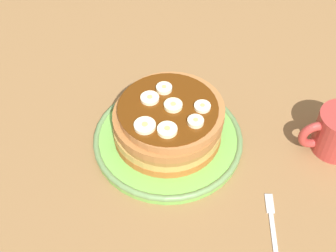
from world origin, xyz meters
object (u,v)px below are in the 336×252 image
object	(u,v)px
banana_slice_0	(173,104)
banana_slice_2	(150,98)
banana_slice_1	(165,88)
plate	(168,139)
banana_slice_3	(145,126)
banana_slice_6	(202,107)
fork	(272,225)
pancake_stack	(169,122)
banana_slice_5	(167,130)
banana_slice_4	(196,122)

from	to	relation	value
banana_slice_0	banana_slice_2	xyz separation A→B (cm)	(3.53, -1.91, -0.04)
banana_slice_0	banana_slice_1	bearing A→B (deg)	-80.12
plate	banana_slice_3	bearing A→B (deg)	40.55
banana_slice_0	banana_slice_6	size ratio (longest dim) A/B	1.12
plate	banana_slice_3	distance (cm)	9.99
plate	banana_slice_6	world-z (taller)	banana_slice_6
banana_slice_1	fork	bearing A→B (deg)	119.43
pancake_stack	fork	size ratio (longest dim) A/B	1.49
banana_slice_5	banana_slice_6	size ratio (longest dim) A/B	1.17
banana_slice_2	banana_slice_4	bearing A→B (deg)	135.52
pancake_stack	fork	bearing A→B (deg)	124.19
plate	banana_slice_0	xyz separation A→B (cm)	(-0.85, -0.37, 8.28)
plate	banana_slice_0	world-z (taller)	banana_slice_0
banana_slice_2	banana_slice_5	distance (cm)	7.55
pancake_stack	banana_slice_3	size ratio (longest dim) A/B	5.58
banana_slice_1	banana_slice_3	xyz separation A→B (cm)	(4.44, 7.81, -0.04)
banana_slice_5	banana_slice_4	bearing A→B (deg)	-167.68
plate	banana_slice_4	xyz separation A→B (cm)	(-3.76, 4.05, 8.31)
banana_slice_4	plate	bearing A→B (deg)	-47.12
plate	banana_slice_2	size ratio (longest dim) A/B	8.42
banana_slice_0	banana_slice_5	distance (cm)	5.72
banana_slice_2	banana_slice_4	distance (cm)	9.02
banana_slice_0	banana_slice_3	distance (cm)	6.49
banana_slice_1	banana_slice_5	bearing A→B (deg)	83.08
banana_slice_4	banana_slice_6	size ratio (longest dim) A/B	0.97
banana_slice_6	banana_slice_2	bearing A→B (deg)	-21.67
banana_slice_3	fork	world-z (taller)	banana_slice_3
banana_slice_0	banana_slice_5	world-z (taller)	same
banana_slice_0	fork	size ratio (longest dim) A/B	0.23
banana_slice_6	fork	world-z (taller)	banana_slice_6
banana_slice_1	fork	size ratio (longest dim) A/B	0.21
pancake_stack	banana_slice_4	world-z (taller)	banana_slice_4
banana_slice_5	banana_slice_6	distance (cm)	7.62
banana_slice_5	banana_slice_0	bearing A→B (deg)	-108.16
plate	fork	bearing A→B (deg)	124.94
plate	fork	world-z (taller)	plate
pancake_stack	banana_slice_6	world-z (taller)	banana_slice_6
banana_slice_2	banana_slice_6	xyz separation A→B (cm)	(-8.18, 3.25, 0.00)
banana_slice_0	fork	distance (cm)	24.61
banana_slice_4	banana_slice_5	distance (cm)	4.80
pancake_stack	banana_slice_2	size ratio (longest dim) A/B	6.22
pancake_stack	banana_slice_0	distance (cm)	4.14
fork	banana_slice_0	bearing A→B (deg)	-57.33
banana_slice_2	banana_slice_5	xyz separation A→B (cm)	(-1.75, 7.35, 0.06)
pancake_stack	banana_slice_2	distance (cm)	5.36
pancake_stack	banana_slice_2	world-z (taller)	banana_slice_2
banana_slice_5	banana_slice_3	bearing A→B (deg)	-23.31
pancake_stack	banana_slice_0	xyz separation A→B (cm)	(-0.66, -0.12, 4.08)
banana_slice_0	banana_slice_4	size ratio (longest dim) A/B	1.15
banana_slice_1	banana_slice_2	bearing A→B (deg)	33.41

